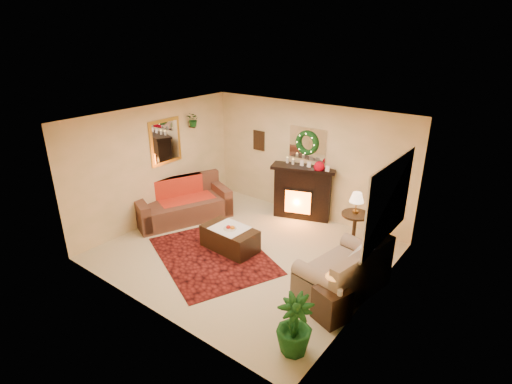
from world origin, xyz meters
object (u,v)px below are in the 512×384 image
Objects in this scene: side_table_round at (354,231)px; coffee_table at (230,240)px; sofa at (182,202)px; fireplace at (303,195)px; end_table_square at (332,304)px; loveseat at (343,268)px.

coffee_table is (-1.87, -1.61, -0.12)m from side_table_round.
sofa reaches higher than coffee_table.
fireplace is at bearing 83.44° from coffee_table.
end_table_square is at bearing 9.56° from sofa.
coffee_table is at bearing -139.36° from side_table_round.
sofa is at bearing 166.56° from end_table_square.
fireplace is (2.10, 1.77, 0.12)m from sofa.
fireplace is at bearing 63.09° from sofa.
end_table_square is at bearing -11.30° from coffee_table.
loveseat is at bearing 19.25° from sofa.
fireplace is at bearing 128.24° from end_table_square.
side_table_round is 2.36m from end_table_square.
sofa is at bearing -159.61° from fireplace.
end_table_square is 2.64m from coffee_table.
coffee_table is at bearing -167.54° from loveseat.
loveseat reaches higher than side_table_round.
fireplace is at bearing 160.50° from side_table_round.
sofa is at bearing 170.60° from coffee_table.
loveseat is 2.37m from coffee_table.
side_table_round is at bearing -39.20° from fireplace.
sofa is 1.80m from coffee_table.
loveseat reaches higher than end_table_square.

